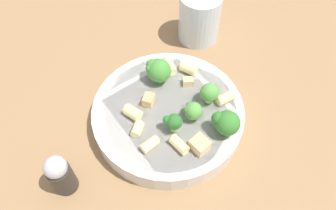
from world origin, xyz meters
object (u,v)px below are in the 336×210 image
(rigatoni_2, at_px, (150,144))
(chicken_chunk_1, at_px, (188,82))
(rigatoni_1, at_px, (178,145))
(broccoli_floret_4, at_px, (226,122))
(rigatoni_4, at_px, (226,98))
(rigatoni_6, at_px, (189,68))
(rigatoni_5, at_px, (170,67))
(drinking_glass, at_px, (199,20))
(broccoli_floret_1, at_px, (210,92))
(pasta_bowl, at_px, (168,114))
(broccoli_floret_3, at_px, (193,111))
(rigatoni_0, at_px, (132,111))
(chicken_chunk_0, at_px, (200,144))
(broccoli_floret_0, at_px, (171,123))
(chicken_chunk_2, at_px, (149,100))
(broccoli_floret_2, at_px, (156,70))
(rigatoni_3, at_px, (137,129))

(rigatoni_2, xyz_separation_m, chicken_chunk_1, (0.08, 0.10, -0.00))
(rigatoni_1, relative_size, rigatoni_2, 1.08)
(broccoli_floret_4, distance_m, rigatoni_4, 0.06)
(rigatoni_6, bearing_deg, rigatoni_5, 159.63)
(broccoli_floret_4, distance_m, drinking_glass, 0.24)
(rigatoni_4, relative_size, rigatoni_6, 1.06)
(broccoli_floret_1, bearing_deg, pasta_bowl, -179.87)
(rigatoni_2, xyz_separation_m, drinking_glass, (0.14, 0.24, -0.00))
(broccoli_floret_3, bearing_deg, rigatoni_0, 162.64)
(chicken_chunk_0, relative_size, chicken_chunk_1, 1.48)
(rigatoni_4, bearing_deg, chicken_chunk_0, -132.40)
(broccoli_floret_0, bearing_deg, broccoli_floret_4, -14.87)
(rigatoni_6, bearing_deg, broccoli_floret_4, -80.79)
(rigatoni_0, bearing_deg, broccoli_floret_4, -25.90)
(chicken_chunk_1, distance_m, chicken_chunk_2, 0.07)
(pasta_bowl, bearing_deg, broccoli_floret_1, 0.13)
(broccoli_floret_2, height_order, rigatoni_3, broccoli_floret_2)
(broccoli_floret_0, relative_size, broccoli_floret_1, 0.88)
(rigatoni_3, bearing_deg, broccoli_floret_3, 3.69)
(rigatoni_3, distance_m, chicken_chunk_2, 0.05)
(broccoli_floret_2, relative_size, broccoli_floret_4, 1.01)
(broccoli_floret_0, height_order, rigatoni_6, broccoli_floret_0)
(pasta_bowl, relative_size, broccoli_floret_3, 7.56)
(rigatoni_6, bearing_deg, pasta_bowl, -127.95)
(broccoli_floret_4, height_order, rigatoni_6, broccoli_floret_4)
(rigatoni_3, distance_m, drinking_glass, 0.26)
(broccoli_floret_0, xyz_separation_m, drinking_glass, (0.11, 0.22, -0.01))
(broccoli_floret_4, bearing_deg, rigatoni_6, 99.21)
(broccoli_floret_3, xyz_separation_m, chicken_chunk_1, (0.01, 0.06, -0.01))
(rigatoni_0, bearing_deg, rigatoni_4, -3.87)
(broccoli_floret_4, distance_m, rigatoni_5, 0.14)
(rigatoni_6, bearing_deg, rigatoni_4, -60.85)
(rigatoni_3, bearing_deg, pasta_bowl, 28.86)
(broccoli_floret_4, bearing_deg, rigatoni_1, -171.74)
(pasta_bowl, distance_m, chicken_chunk_1, 0.06)
(broccoli_floret_0, relative_size, chicken_chunk_2, 1.64)
(rigatoni_0, xyz_separation_m, rigatoni_5, (0.08, 0.07, -0.00))
(rigatoni_0, height_order, rigatoni_5, rigatoni_0)
(broccoli_floret_0, relative_size, rigatoni_6, 1.18)
(broccoli_floret_3, xyz_separation_m, chicken_chunk_0, (-0.00, -0.05, -0.01))
(rigatoni_4, bearing_deg, broccoli_floret_0, -161.77)
(broccoli_floret_0, xyz_separation_m, rigatoni_1, (0.00, -0.03, -0.01))
(broccoli_floret_1, xyz_separation_m, chicken_chunk_2, (-0.09, 0.02, -0.01))
(chicken_chunk_2, bearing_deg, drinking_glass, 51.06)
(rigatoni_2, bearing_deg, rigatoni_4, 21.38)
(broccoli_floret_1, relative_size, rigatoni_0, 1.40)
(rigatoni_5, height_order, chicken_chunk_2, same)
(chicken_chunk_2, relative_size, drinking_glass, 0.21)
(broccoli_floret_3, height_order, chicken_chunk_2, broccoli_floret_3)
(rigatoni_6, bearing_deg, chicken_chunk_0, -99.22)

